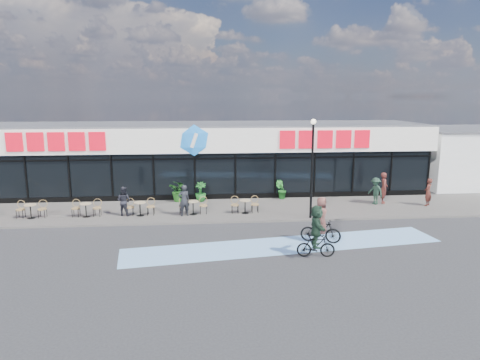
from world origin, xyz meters
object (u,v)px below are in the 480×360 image
object	(u,v)px
potted_plant_right	(281,190)
pedestrian_b	(384,188)
cyclist_b	(321,224)
pedestrian_a	(375,191)
lamp_post	(312,160)
potted_plant_left	(201,192)
patron_left	(184,200)
patron_right	(124,201)
pedestrian_c	(428,192)
potted_plant_mid	(179,191)
cyclist_a	(316,232)

from	to	relation	value
potted_plant_right	pedestrian_b	size ratio (longest dim) A/B	0.63
cyclist_b	pedestrian_a	bearing A→B (deg)	50.79
lamp_post	cyclist_b	world-z (taller)	lamp_post
potted_plant_left	patron_left	bearing A→B (deg)	-105.24
pedestrian_b	potted_plant_left	bearing A→B (deg)	103.24
potted_plant_right	patron_right	distance (m)	9.56
lamp_post	potted_plant_right	xyz separation A→B (m)	(-0.78, 4.36, -2.48)
patron_right	pedestrian_b	distance (m)	15.05
pedestrian_a	pedestrian_c	distance (m)	2.98
potted_plant_right	pedestrian_b	distance (m)	6.14
pedestrian_a	pedestrian_c	xyz separation A→B (m)	(2.92, -0.60, 0.01)
potted_plant_left	cyclist_b	distance (m)	9.37
patron_left	pedestrian_a	distance (m)	11.27
potted_plant_left	potted_plant_mid	bearing A→B (deg)	175.73
pedestrian_a	pedestrian_c	world-z (taller)	pedestrian_c
lamp_post	cyclist_b	xyz separation A→B (m)	(-0.45, -3.56, -2.34)
pedestrian_b	cyclist_a	xyz separation A→B (m)	(-6.25, -8.01, 0.01)
patron_left	pedestrian_a	xyz separation A→B (m)	(11.16, 1.56, -0.05)
potted_plant_left	pedestrian_c	xyz separation A→B (m)	(13.22, -2.22, 0.22)
patron_right	pedestrian_a	size ratio (longest dim) A/B	0.99
potted_plant_right	patron_left	bearing A→B (deg)	-150.05
cyclist_b	potted_plant_mid	bearing A→B (deg)	130.21
potted_plant_left	potted_plant_right	bearing A→B (deg)	2.35
pedestrian_a	cyclist_b	distance (m)	7.87
pedestrian_a	cyclist_b	size ratio (longest dim) A/B	0.77
potted_plant_left	potted_plant_mid	xyz separation A→B (m)	(-1.28, 0.10, 0.06)
potted_plant_left	pedestrian_b	distance (m)	11.00
potted_plant_right	pedestrian_c	world-z (taller)	pedestrian_c
pedestrian_b	lamp_post	bearing A→B (deg)	138.76
pedestrian_a	cyclist_a	xyz separation A→B (m)	(-5.64, -7.80, 0.14)
pedestrian_a	pedestrian_b	xyz separation A→B (m)	(0.60, 0.22, 0.13)
potted_plant_mid	pedestrian_b	size ratio (longest dim) A/B	0.70
pedestrian_b	cyclist_b	xyz separation A→B (m)	(-5.58, -6.32, -0.20)
potted_plant_mid	patron_right	world-z (taller)	patron_right
potted_plant_left	cyclist_b	world-z (taller)	cyclist_b
potted_plant_right	cyclist_b	xyz separation A→B (m)	(0.33, -7.92, 0.14)
pedestrian_b	pedestrian_c	bearing A→B (deg)	-88.88
lamp_post	pedestrian_a	bearing A→B (deg)	29.26
potted_plant_right	patron_left	distance (m)	6.76
potted_plant_mid	cyclist_a	xyz separation A→B (m)	(5.94, -9.51, 0.29)
lamp_post	potted_plant_right	world-z (taller)	lamp_post
cyclist_b	potted_plant_right	bearing A→B (deg)	92.40
potted_plant_mid	pedestrian_c	world-z (taller)	pedestrian_c
patron_left	pedestrian_b	xyz separation A→B (m)	(11.77, 1.77, 0.08)
potted_plant_left	potted_plant_mid	size ratio (longest dim) A/B	0.90
potted_plant_left	pedestrian_b	world-z (taller)	pedestrian_b
lamp_post	pedestrian_c	world-z (taller)	lamp_post
pedestrian_a	pedestrian_c	size ratio (longest dim) A/B	0.99
potted_plant_mid	patron_left	distance (m)	3.30
potted_plant_left	pedestrian_c	bearing A→B (deg)	-9.51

